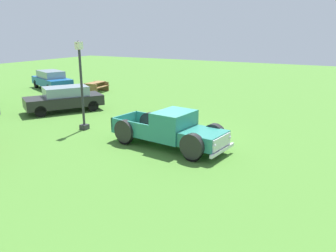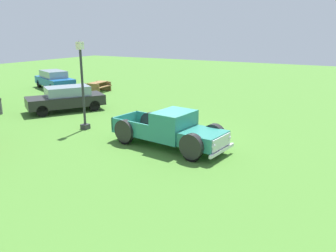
{
  "view_description": "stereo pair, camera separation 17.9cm",
  "coord_description": "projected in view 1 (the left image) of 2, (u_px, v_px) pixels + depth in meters",
  "views": [
    {
      "loc": [
        -13.15,
        -7.13,
        4.79
      ],
      "look_at": [
        -1.0,
        -0.41,
        0.9
      ],
      "focal_mm": 36.48,
      "sensor_mm": 36.0,
      "label": 1
    },
    {
      "loc": [
        -13.06,
        -7.29,
        4.79
      ],
      "look_at": [
        -1.0,
        -0.41,
        0.9
      ],
      "focal_mm": 36.48,
      "sensor_mm": 36.0,
      "label": 2
    }
  ],
  "objects": [
    {
      "name": "sedan_distant_a",
      "position": [
        64.0,
        98.0,
        20.83
      ],
      "size": [
        4.83,
        3.96,
        1.51
      ],
      "color": "black",
      "rests_on": "ground_plane"
    },
    {
      "name": "ground_plane",
      "position": [
        171.0,
        139.0,
        15.7
      ],
      "size": [
        80.0,
        80.0,
        0.0
      ],
      "primitive_type": "plane",
      "color": "#477A2D"
    },
    {
      "name": "picnic_table",
      "position": [
        96.0,
        86.0,
        27.52
      ],
      "size": [
        1.92,
        1.63,
        0.78
      ],
      "color": "olive",
      "rests_on": "ground_plane"
    },
    {
      "name": "pickup_truck_foreground",
      "position": [
        175.0,
        131.0,
        14.25
      ],
      "size": [
        2.52,
        5.32,
        1.57
      ],
      "color": "#2D8475",
      "rests_on": "ground_plane"
    },
    {
      "name": "sedan_distant_b",
      "position": [
        52.0,
        79.0,
        28.83
      ],
      "size": [
        3.46,
        4.95,
        1.53
      ],
      "color": "#195699",
      "rests_on": "ground_plane"
    },
    {
      "name": "lamp_post_far",
      "position": [
        81.0,
        84.0,
        16.56
      ],
      "size": [
        0.36,
        0.36,
        4.36
      ],
      "color": "#2D2D33",
      "rests_on": "ground_plane"
    }
  ]
}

